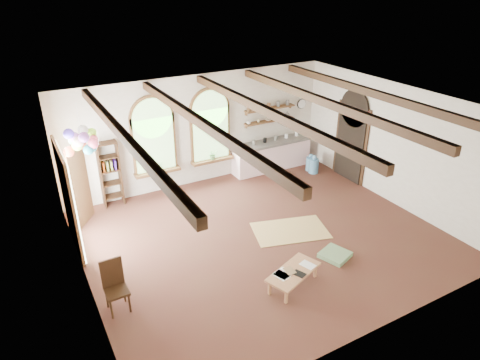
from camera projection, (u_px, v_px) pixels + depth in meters
floor at (263, 236)px, 10.23m from camera, size 8.00×8.00×0.00m
ceiling_beams at (266, 111)px, 8.87m from camera, size 6.20×6.80×0.18m
window_left at (154, 138)px, 11.60m from camera, size 1.30×0.28×2.20m
window_right at (210, 128)px, 12.34m from camera, size 1.30×0.28×2.20m
left_doorway at (69, 201)px, 9.42m from camera, size 0.10×1.90×2.50m
right_doorway at (350, 144)px, 12.65m from camera, size 0.10×1.30×2.40m
kitchen_counter at (272, 155)px, 13.54m from camera, size 2.68×0.62×0.94m
wall_shelf_lower at (269, 121)px, 13.21m from camera, size 1.70×0.24×0.04m
wall_shelf_upper at (270, 108)px, 13.04m from camera, size 1.70×0.24×0.04m
wall_clock at (302, 104)px, 13.66m from camera, size 0.32×0.04×0.32m
bookshelf at (110, 174)px, 11.27m from camera, size 0.53×0.32×1.80m
coffee_table at (293, 273)px, 8.51m from camera, size 1.32×0.94×0.34m
side_chair at (117, 296)px, 7.91m from camera, size 0.41×0.41×1.03m
floor_mat at (290, 230)px, 10.45m from camera, size 2.01×1.55×0.02m
floor_cushion at (335, 255)px, 9.48m from camera, size 0.74×0.74×0.10m
water_jug_a at (310, 163)px, 13.54m from camera, size 0.29×0.29×0.55m
water_jug_b at (314, 165)px, 13.37m from camera, size 0.31×0.31×0.59m
balloon_cluster at (82, 141)px, 9.44m from camera, size 0.81×0.86×1.15m
table_book at (286, 272)px, 8.45m from camera, size 0.19×0.27×0.02m
tablet at (299, 274)px, 8.41m from camera, size 0.25×0.29×0.01m
potted_plant_left at (158, 166)px, 11.86m from camera, size 0.27×0.23×0.30m
potted_plant_right at (213, 154)px, 12.60m from camera, size 0.27×0.23×0.30m
shelf_cup_a at (249, 122)px, 12.85m from camera, size 0.12×0.10×0.10m
shelf_cup_b at (258, 121)px, 13.01m from camera, size 0.10×0.10×0.09m
shelf_bowl_a at (268, 120)px, 13.17m from camera, size 0.22×0.22×0.05m
shelf_bowl_b at (278, 118)px, 13.32m from camera, size 0.20×0.20×0.06m
shelf_vase at (287, 114)px, 13.44m from camera, size 0.18×0.18×0.19m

